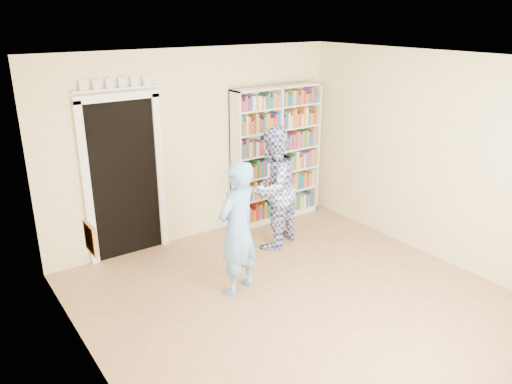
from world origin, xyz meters
The scene contains 11 objects.
floor centered at (0.00, 0.00, 0.00)m, with size 5.00×5.00×0.00m, color #976D49.
ceiling centered at (0.00, 0.00, 2.70)m, with size 5.00×5.00×0.00m, color white.
wall_back centered at (0.00, 2.50, 1.35)m, with size 4.50×4.50×0.00m, color beige.
wall_left centered at (-2.25, 0.00, 1.35)m, with size 5.00×5.00×0.00m, color beige.
wall_right centered at (2.25, 0.00, 1.35)m, with size 5.00×5.00×0.00m, color beige.
bookshelf centered at (1.30, 2.34, 1.06)m, with size 1.53×0.29×2.10m.
doorway centered at (-1.10, 2.48, 1.18)m, with size 1.10×0.08×2.43m.
wall_art centered at (-2.23, 0.20, 1.40)m, with size 0.03×0.25×0.25m, color brown.
man_blue centered at (-0.42, 0.80, 0.80)m, with size 0.59×0.38×1.60m, color #66A1E2.
man_plaid centered at (0.65, 1.58, 0.86)m, with size 0.83×0.65×1.72m, color #2F3A91.
paper_sheet centered at (0.71, 1.41, 1.08)m, with size 0.23×0.01×0.32m, color white.
Camera 1 is at (-3.23, -3.60, 3.14)m, focal length 35.00 mm.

